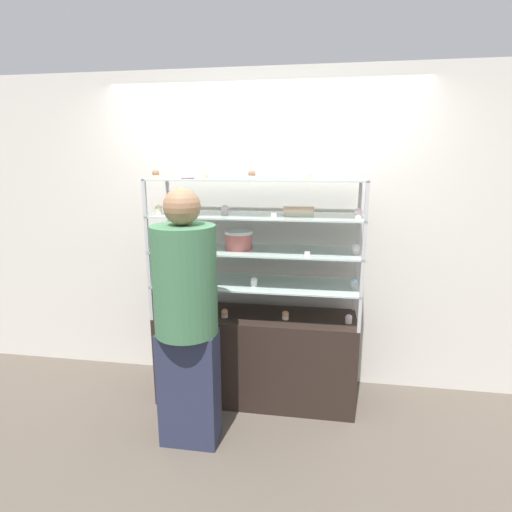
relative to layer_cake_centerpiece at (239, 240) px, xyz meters
name	(u,v)px	position (x,y,z in m)	size (l,w,h in m)	color
ground_plane	(256,396)	(0.13, 0.01, -1.31)	(20.00, 20.00, 0.00)	brown
back_wall	(263,233)	(0.13, 0.39, -0.01)	(8.00, 0.05, 2.60)	silver
display_base	(256,356)	(0.13, 0.01, -0.95)	(1.55, 0.47, 0.72)	black
display_riser_lower	(256,284)	(0.13, 0.01, -0.35)	(1.55, 0.47, 0.26)	#B7B7BC
display_riser_middle	(256,251)	(0.13, 0.01, -0.08)	(1.55, 0.47, 0.26)	#B7B7BC
display_riser_upper	(256,217)	(0.13, 0.01, 0.18)	(1.55, 0.47, 0.26)	#B7B7BC
display_riser_top	(256,181)	(0.13, 0.01, 0.44)	(1.55, 0.47, 0.26)	#B7B7BC
layer_cake_centerpiece	(239,240)	(0.00, 0.00, 0.00)	(0.21, 0.21, 0.14)	#C66660
sheet_cake_frosted	(299,211)	(0.44, 0.02, 0.22)	(0.22, 0.13, 0.06)	beige
cupcake_0	(163,311)	(-0.59, -0.11, -0.56)	(0.05, 0.05, 0.07)	beige
cupcake_1	(225,313)	(-0.10, -0.08, -0.56)	(0.05, 0.05, 0.07)	beige
cupcake_2	(286,315)	(0.36, -0.05, -0.56)	(0.05, 0.05, 0.07)	white
cupcake_3	(349,319)	(0.83, -0.05, -0.56)	(0.05, 0.05, 0.07)	beige
price_tag_0	(208,320)	(-0.20, -0.20, -0.57)	(0.04, 0.00, 0.04)	white
cupcake_4	(164,277)	(-0.59, -0.05, -0.30)	(0.05, 0.05, 0.07)	beige
cupcake_5	(254,282)	(0.13, -0.08, -0.30)	(0.05, 0.05, 0.07)	white
cupcake_6	(354,284)	(0.86, -0.03, -0.30)	(0.05, 0.05, 0.07)	beige
price_tag_1	(186,285)	(-0.36, -0.20, -0.31)	(0.04, 0.00, 0.04)	white
cupcake_7	(160,244)	(-0.59, -0.07, -0.03)	(0.06, 0.06, 0.07)	#CCB28C
cupcake_8	(356,249)	(0.86, -0.04, -0.03)	(0.06, 0.06, 0.07)	beige
price_tag_2	(307,255)	(0.52, -0.20, -0.05)	(0.04, 0.00, 0.04)	white
cupcake_9	(159,210)	(-0.58, -0.10, 0.23)	(0.05, 0.05, 0.07)	beige
cupcake_10	(225,210)	(-0.10, -0.03, 0.23)	(0.05, 0.05, 0.07)	white
cupcake_11	(358,214)	(0.85, -0.09, 0.23)	(0.05, 0.05, 0.07)	white
price_tag_3	(274,216)	(0.28, -0.20, 0.21)	(0.04, 0.00, 0.04)	white
cupcake_12	(156,174)	(-0.60, -0.06, 0.48)	(0.05, 0.05, 0.06)	#CCB28C
cupcake_13	(204,174)	(-0.24, -0.06, 0.48)	(0.05, 0.05, 0.06)	#CCB28C
cupcake_14	(252,175)	(0.12, -0.10, 0.48)	(0.05, 0.05, 0.06)	beige
cupcake_15	(307,175)	(0.50, -0.03, 0.48)	(0.05, 0.05, 0.06)	#CCB28C
cupcake_16	(357,175)	(0.84, -0.06, 0.48)	(0.05, 0.05, 0.06)	beige
price_tag_4	(178,176)	(-0.39, -0.20, 0.48)	(0.04, 0.00, 0.04)	white
donut_glazed	(187,175)	(-0.37, -0.03, 0.48)	(0.13, 0.13, 0.04)	#EFB2BC
customer_figure	(186,315)	(-0.23, -0.58, -0.39)	(0.40, 0.40, 1.74)	#282D47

